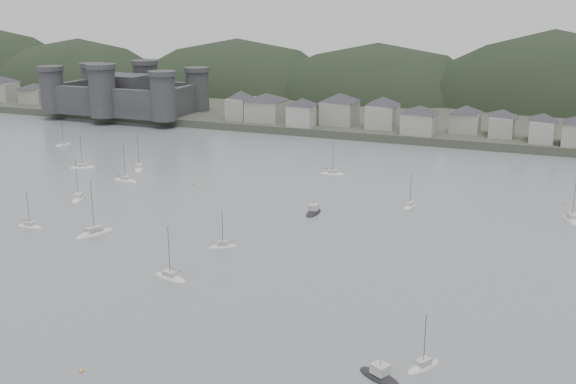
% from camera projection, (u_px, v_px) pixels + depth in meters
% --- Properties ---
extents(ground, '(900.00, 900.00, 0.00)m').
position_uv_depth(ground, '(95.00, 358.00, 102.55)').
color(ground, slate).
rests_on(ground, ground).
extents(far_shore_land, '(900.00, 250.00, 3.00)m').
position_uv_depth(far_shore_land, '(447.00, 96.00, 364.93)').
color(far_shore_land, '#383D2D').
rests_on(far_shore_land, ground).
extents(forested_ridge, '(851.55, 103.94, 102.57)m').
position_uv_depth(forested_ridge, '(447.00, 129.00, 343.79)').
color(forested_ridge, black).
rests_on(forested_ridge, ground).
extents(castle, '(66.00, 43.00, 20.00)m').
position_uv_depth(castle, '(125.00, 93.00, 303.74)').
color(castle, '#323235').
rests_on(castle, far_shore_land).
extents(waterfront_town, '(451.48, 28.46, 12.92)m').
position_uv_depth(waterfront_town, '(538.00, 123.00, 245.01)').
color(waterfront_town, gray).
rests_on(waterfront_town, far_shore_land).
extents(sailboat_lead, '(8.47, 4.57, 11.05)m').
position_uv_depth(sailboat_lead, '(170.00, 278.00, 131.45)').
color(sailboat_lead, silver).
rests_on(sailboat_lead, ground).
extents(moored_fleet, '(268.61, 177.99, 13.25)m').
position_uv_depth(moored_fleet, '(255.00, 222.00, 164.13)').
color(moored_fleet, silver).
rests_on(moored_fleet, ground).
extents(motor_launch_near, '(7.75, 5.74, 3.77)m').
position_uv_depth(motor_launch_near, '(380.00, 377.00, 96.81)').
color(motor_launch_near, black).
rests_on(motor_launch_near, ground).
extents(motor_launch_far, '(3.03, 7.87, 3.86)m').
position_uv_depth(motor_launch_far, '(313.00, 212.00, 171.24)').
color(motor_launch_far, black).
rests_on(motor_launch_far, ground).
extents(mooring_buoys, '(178.63, 116.21, 0.70)m').
position_uv_depth(mooring_buoys, '(287.00, 242.00, 150.94)').
color(mooring_buoys, gold).
rests_on(mooring_buoys, ground).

